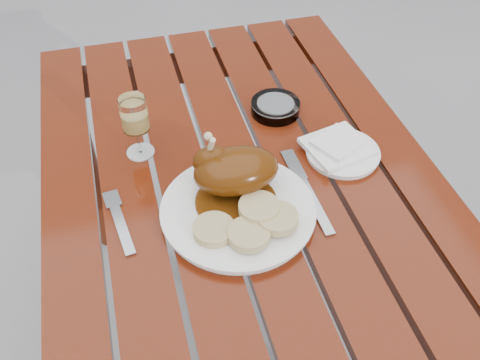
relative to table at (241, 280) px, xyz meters
name	(u,v)px	position (x,y,z in m)	size (l,w,h in m)	color
ground	(241,352)	(0.00, 0.00, -0.38)	(60.00, 60.00, 0.00)	slate
table	(241,280)	(0.00, 0.00, 0.00)	(0.80, 1.20, 0.75)	maroon
dinner_plate	(238,211)	(-0.04, -0.10, 0.38)	(0.30, 0.30, 0.02)	white
roast_duck	(233,171)	(-0.03, -0.05, 0.44)	(0.17, 0.17, 0.12)	#4F2609
bread_dumplings	(250,222)	(-0.03, -0.16, 0.41)	(0.19, 0.13, 0.03)	tan
wine_glass	(136,127)	(-0.19, 0.12, 0.44)	(0.06, 0.06, 0.14)	#F5D06F
side_plate	(343,153)	(0.22, 0.00, 0.38)	(0.16, 0.16, 0.01)	white
napkin	(337,147)	(0.21, 0.01, 0.39)	(0.13, 0.12, 0.01)	white
ashtray	(275,107)	(0.13, 0.18, 0.39)	(0.11, 0.11, 0.03)	#B2B7BC
fork	(121,224)	(-0.25, -0.07, 0.38)	(0.02, 0.16, 0.01)	gray
knife	(310,196)	(0.11, -0.10, 0.38)	(0.02, 0.21, 0.01)	gray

